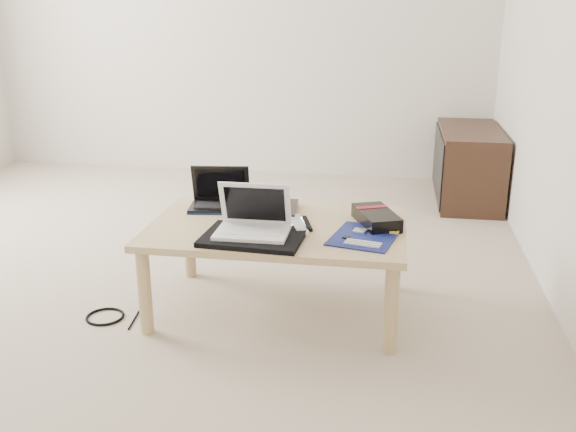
% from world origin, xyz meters
% --- Properties ---
extents(ground, '(4.00, 4.00, 0.00)m').
position_xyz_m(ground, '(0.00, 0.00, 0.00)').
color(ground, '#B8A895').
rests_on(ground, ground).
extents(coffee_table, '(1.10, 0.70, 0.40)m').
position_xyz_m(coffee_table, '(0.78, -0.45, 0.35)').
color(coffee_table, tan).
rests_on(coffee_table, ground).
extents(media_cabinet, '(0.41, 0.90, 0.50)m').
position_xyz_m(media_cabinet, '(1.77, 1.45, 0.25)').
color(media_cabinet, '#3A2117').
rests_on(media_cabinet, ground).
extents(book, '(0.32, 0.27, 0.03)m').
position_xyz_m(book, '(0.69, -0.28, 0.41)').
color(book, black).
rests_on(book, coffee_table).
extents(netbook, '(0.29, 0.23, 0.19)m').
position_xyz_m(netbook, '(0.47, -0.24, 0.44)').
color(netbook, black).
rests_on(netbook, coffee_table).
extents(tablet, '(0.29, 0.25, 0.01)m').
position_xyz_m(tablet, '(0.80, -0.45, 0.41)').
color(tablet, black).
rests_on(tablet, coffee_table).
extents(remote, '(0.13, 0.24, 0.02)m').
position_xyz_m(remote, '(0.87, -0.46, 0.41)').
color(remote, silver).
rests_on(remote, coffee_table).
extents(neoprene_sleeve, '(0.42, 0.32, 0.02)m').
position_xyz_m(neoprene_sleeve, '(0.71, -0.63, 0.41)').
color(neoprene_sleeve, black).
rests_on(neoprene_sleeve, coffee_table).
extents(white_laptop, '(0.29, 0.21, 0.20)m').
position_xyz_m(white_laptop, '(0.71, -0.61, 0.46)').
color(white_laptop, white).
rests_on(white_laptop, neoprene_sleeve).
extents(motherboard, '(0.31, 0.36, 0.01)m').
position_xyz_m(motherboard, '(1.16, -0.54, 0.40)').
color(motherboard, '#0D1553').
rests_on(motherboard, coffee_table).
extents(gpu_box, '(0.23, 0.31, 0.06)m').
position_xyz_m(gpu_box, '(1.20, -0.37, 0.43)').
color(gpu_box, black).
rests_on(gpu_box, coffee_table).
extents(cable_coil, '(0.10, 0.10, 0.01)m').
position_xyz_m(cable_coil, '(0.68, -0.43, 0.41)').
color(cable_coil, black).
rests_on(cable_coil, coffee_table).
extents(floor_cable_coil, '(0.21, 0.21, 0.01)m').
position_xyz_m(floor_cable_coil, '(0.04, -0.65, 0.01)').
color(floor_cable_coil, black).
rests_on(floor_cable_coil, ground).
extents(floor_cable_trail, '(0.05, 0.34, 0.01)m').
position_xyz_m(floor_cable_trail, '(0.17, -0.58, 0.00)').
color(floor_cable_trail, black).
rests_on(floor_cable_trail, ground).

